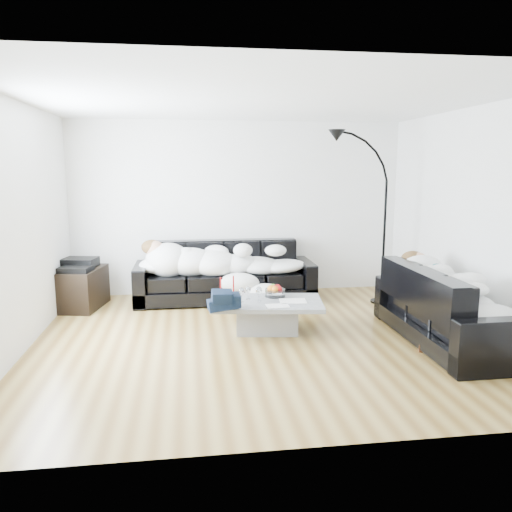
{
  "coord_description": "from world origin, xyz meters",
  "views": [
    {
      "loc": [
        -0.78,
        -5.33,
        1.91
      ],
      "look_at": [
        0.0,
        0.3,
        0.9
      ],
      "focal_mm": 35.0,
      "sensor_mm": 36.0,
      "label": 1
    }
  ],
  "objects": [
    {
      "name": "wall_left",
      "position": [
        -2.5,
        0.0,
        1.3
      ],
      "size": [
        0.02,
        4.5,
        2.6
      ],
      "primitive_type": "cube",
      "color": "silver",
      "rests_on": "ground"
    },
    {
      "name": "av_cabinet",
      "position": [
        -2.26,
        1.61,
        0.27
      ],
      "size": [
        0.69,
        0.89,
        0.55
      ],
      "primitive_type": "cube",
      "rotation": [
        0.0,
        0.0,
        -0.2
      ],
      "color": "black",
      "rests_on": "ground"
    },
    {
      "name": "wine_glass_a",
      "position": [
        -0.09,
        0.34,
        0.45
      ],
      "size": [
        0.08,
        0.08,
        0.16
      ],
      "primitive_type": "cylinder",
      "rotation": [
        0.0,
        0.0,
        0.33
      ],
      "color": "white",
      "rests_on": "coffee_table"
    },
    {
      "name": "candle_right",
      "position": [
        -0.24,
        0.52,
        0.5
      ],
      "size": [
        0.05,
        0.05,
        0.25
      ],
      "primitive_type": "cylinder",
      "rotation": [
        0.0,
        0.0,
        0.11
      ],
      "color": "maroon",
      "rests_on": "coffee_table"
    },
    {
      "name": "newspaper_a",
      "position": [
        0.42,
        0.18,
        0.38
      ],
      "size": [
        0.33,
        0.26,
        0.01
      ],
      "primitive_type": "cube",
      "rotation": [
        0.0,
        0.0,
        -0.09
      ],
      "color": "silver",
      "rests_on": "coffee_table"
    },
    {
      "name": "newspaper_b",
      "position": [
        0.2,
        0.0,
        0.38
      ],
      "size": [
        0.26,
        0.19,
        0.01
      ],
      "primitive_type": "cube",
      "rotation": [
        0.0,
        0.0,
        0.04
      ],
      "color": "silver",
      "rests_on": "coffee_table"
    },
    {
      "name": "wall_back",
      "position": [
        0.0,
        2.25,
        1.3
      ],
      "size": [
        5.0,
        0.02,
        2.6
      ],
      "primitive_type": "cube",
      "color": "silver",
      "rests_on": "ground"
    },
    {
      "name": "stereo",
      "position": [
        -2.26,
        1.61,
        0.61
      ],
      "size": [
        0.5,
        0.42,
        0.13
      ],
      "primitive_type": "cube",
      "rotation": [
        0.0,
        0.0,
        -0.19
      ],
      "color": "black",
      "rests_on": "av_cabinet"
    },
    {
      "name": "ground",
      "position": [
        0.0,
        0.0,
        0.0
      ],
      "size": [
        5.0,
        5.0,
        0.0
      ],
      "primitive_type": "plane",
      "color": "brown",
      "rests_on": "ground"
    },
    {
      "name": "sofa_right",
      "position": [
        2.04,
        -0.36,
        0.41
      ],
      "size": [
        0.88,
        2.05,
        0.83
      ],
      "primitive_type": "cube",
      "rotation": [
        0.0,
        0.0,
        1.57
      ],
      "color": "black",
      "rests_on": "ground"
    },
    {
      "name": "teal_cushion",
      "position": [
        1.98,
        0.27,
        0.72
      ],
      "size": [
        0.42,
        0.38,
        0.2
      ],
      "primitive_type": "ellipsoid",
      "rotation": [
        0.0,
        0.0,
        0.24
      ],
      "color": "#0E5F65",
      "rests_on": "sofa_right"
    },
    {
      "name": "ceiling",
      "position": [
        0.0,
        0.0,
        2.6
      ],
      "size": [
        5.0,
        5.0,
        0.0
      ],
      "primitive_type": "plane",
      "color": "white",
      "rests_on": "ground"
    },
    {
      "name": "wine_glass_b",
      "position": [
        -0.18,
        0.23,
        0.46
      ],
      "size": [
        0.08,
        0.08,
        0.17
      ],
      "primitive_type": "cylinder",
      "rotation": [
        0.0,
        0.0,
        0.17
      ],
      "color": "white",
      "rests_on": "coffee_table"
    },
    {
      "name": "wine_glass_c",
      "position": [
        0.02,
        0.23,
        0.46
      ],
      "size": [
        0.09,
        0.09,
        0.18
      ],
      "primitive_type": "cylinder",
      "rotation": [
        0.0,
        0.0,
        0.28
      ],
      "color": "white",
      "rests_on": "coffee_table"
    },
    {
      "name": "fruit_bowl",
      "position": [
        0.25,
        0.43,
        0.45
      ],
      "size": [
        0.3,
        0.3,
        0.15
      ],
      "primitive_type": "cylinder",
      "rotation": [
        0.0,
        0.0,
        0.29
      ],
      "color": "white",
      "rests_on": "coffee_table"
    },
    {
      "name": "sleeper_back",
      "position": [
        -0.26,
        1.7,
        0.64
      ],
      "size": [
        2.17,
        0.75,
        0.43
      ],
      "primitive_type": null,
      "color": "white",
      "rests_on": "sofa_back"
    },
    {
      "name": "navy_jacket",
      "position": [
        -0.41,
        -0.05,
        0.54
      ],
      "size": [
        0.4,
        0.34,
        0.18
      ],
      "primitive_type": null,
      "rotation": [
        0.0,
        0.0,
        0.12
      ],
      "color": "black",
      "rests_on": "coffee_table"
    },
    {
      "name": "coffee_table",
      "position": [
        0.12,
        0.25,
        0.19
      ],
      "size": [
        1.37,
        0.91,
        0.37
      ],
      "primitive_type": "cube",
      "rotation": [
        0.0,
        0.0,
        -0.14
      ],
      "color": "#939699",
      "rests_on": "ground"
    },
    {
      "name": "sleeper_right",
      "position": [
        2.04,
        -0.36,
        0.63
      ],
      "size": [
        0.74,
        1.75,
        0.43
      ],
      "primitive_type": null,
      "rotation": [
        0.0,
        0.0,
        1.57
      ],
      "color": "white",
      "rests_on": "sofa_right"
    },
    {
      "name": "wall_right",
      "position": [
        2.5,
        0.0,
        1.3
      ],
      "size": [
        0.02,
        4.5,
        2.6
      ],
      "primitive_type": "cube",
      "color": "silver",
      "rests_on": "ground"
    },
    {
      "name": "floor_lamp",
      "position": [
        1.96,
        1.3,
        1.06
      ],
      "size": [
        0.78,
        0.34,
        2.12
      ],
      "primitive_type": null,
      "rotation": [
        0.0,
        0.0,
        -0.04
      ],
      "color": "black",
      "rests_on": "ground"
    },
    {
      "name": "candle_left",
      "position": [
        -0.4,
        0.52,
        0.49
      ],
      "size": [
        0.05,
        0.05,
        0.24
      ],
      "primitive_type": "cylinder",
      "rotation": [
        0.0,
        0.0,
        -0.22
      ],
      "color": "maroon",
      "rests_on": "coffee_table"
    },
    {
      "name": "shoes",
      "position": [
        1.8,
        -0.57,
        0.05
      ],
      "size": [
        0.49,
        0.44,
        0.09
      ],
      "primitive_type": null,
      "rotation": [
        0.0,
        0.0,
        -0.47
      ],
      "color": "#472311",
      "rests_on": "ground"
    },
    {
      "name": "sofa_back",
      "position": [
        -0.26,
        1.75,
        0.42
      ],
      "size": [
        2.56,
        0.89,
        0.84
      ],
      "primitive_type": "cube",
      "color": "black",
      "rests_on": "ground"
    }
  ]
}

